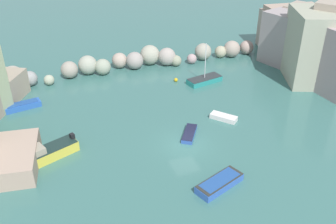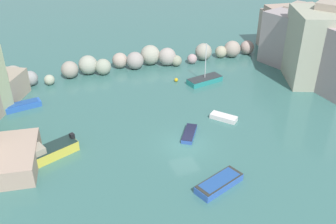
% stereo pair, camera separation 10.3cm
% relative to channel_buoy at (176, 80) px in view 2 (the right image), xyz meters
% --- Properties ---
extents(cove_water, '(160.00, 160.00, 0.00)m').
position_rel_channel_buoy_xyz_m(cove_water, '(-4.21, -13.15, -0.23)').
color(cove_water, '#3A6C66').
rests_on(cove_water, ground).
extents(cliff_headland_right, '(21.19, 24.34, 9.49)m').
position_rel_channel_buoy_xyz_m(cliff_headland_right, '(19.96, -2.39, 3.19)').
color(cliff_headland_right, '#B49A8E').
rests_on(cliff_headland_right, ground).
extents(rock_breakwater, '(34.39, 3.98, 2.68)m').
position_rel_channel_buoy_xyz_m(rock_breakwater, '(-3.27, 5.74, 0.90)').
color(rock_breakwater, '#A79E92').
rests_on(rock_breakwater, ground).
extents(channel_buoy, '(0.47, 0.47, 0.47)m').
position_rel_channel_buoy_xyz_m(channel_buoy, '(0.00, 0.00, 0.00)').
color(channel_buoy, gold).
rests_on(channel_buoy, cove_water).
extents(moored_boat_0, '(2.58, 3.18, 0.42)m').
position_rel_channel_buoy_xyz_m(moored_boat_0, '(-3.25, -11.88, -0.02)').
color(moored_boat_0, '#3358B1').
rests_on(moored_boat_0, cove_water).
extents(moored_boat_1, '(4.43, 2.86, 0.70)m').
position_rel_channel_buoy_xyz_m(moored_boat_1, '(-3.93, -19.54, 0.13)').
color(moored_boat_1, '#345EBB').
rests_on(moored_boat_1, cove_water).
extents(moored_boat_2, '(6.55, 3.96, 1.57)m').
position_rel_channel_buoy_xyz_m(moored_boat_2, '(-16.97, -11.15, 0.38)').
color(moored_boat_2, gold).
rests_on(moored_boat_2, cove_water).
extents(moored_boat_3, '(3.93, 1.89, 0.69)m').
position_rel_channel_buoy_xyz_m(moored_boat_3, '(-18.18, -0.61, 0.10)').
color(moored_boat_3, blue).
rests_on(moored_boat_3, cove_water).
extents(moored_boat_4, '(4.66, 2.54, 5.08)m').
position_rel_channel_buoy_xyz_m(moored_boat_4, '(3.21, -1.49, 0.13)').
color(moored_boat_4, teal).
rests_on(moored_boat_4, cove_water).
extents(moored_boat_5, '(2.55, 2.77, 0.49)m').
position_rel_channel_buoy_xyz_m(moored_boat_5, '(1.26, -10.32, 0.01)').
color(moored_boat_5, white).
rests_on(moored_boat_5, cove_water).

